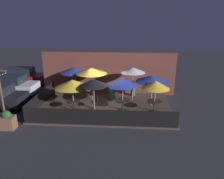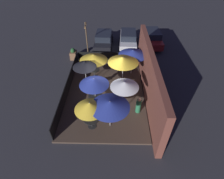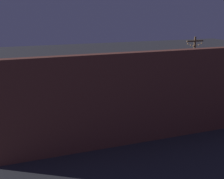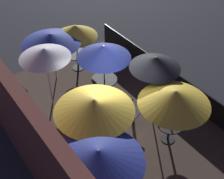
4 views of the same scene
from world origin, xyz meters
name	(u,v)px [view 1 (image 1 of 4)]	position (x,y,z in m)	size (l,w,h in m)	color
ground_plane	(105,108)	(0.00, 0.00, 0.00)	(60.00, 60.00, 0.00)	#2D2D33
patio_deck	(105,107)	(0.00, 0.00, 0.06)	(8.93, 5.75, 0.12)	#47382D
building_wall	(108,73)	(0.00, 3.10, 1.67)	(10.53, 0.36, 3.34)	brown
fence_front	(99,118)	(0.00, -2.83, 0.59)	(8.73, 0.05, 0.95)	black
fence_side_left	(41,98)	(-4.42, 0.00, 0.59)	(0.05, 5.55, 0.95)	black
patio_umbrella_0	(156,85)	(3.29, -0.66, 1.93)	(1.77, 1.77, 2.05)	#B2B2B7
patio_umbrella_1	(123,82)	(1.24, -0.62, 2.06)	(1.96, 1.96, 2.18)	#B2B2B7
patio_umbrella_2	(72,84)	(-1.92, -0.98, 1.99)	(2.21, 2.21, 2.12)	#B2B2B7
patio_umbrella_3	(75,70)	(-2.45, 2.11, 2.14)	(2.30, 2.30, 2.24)	#B2B2B7
patio_umbrella_4	(94,82)	(-0.49, -1.47, 2.23)	(1.72, 1.72, 2.32)	#B2B2B7
patio_umbrella_5	(91,71)	(-1.07, 1.31, 2.29)	(2.28, 2.28, 2.38)	#B2B2B7
patio_umbrella_6	(133,70)	(1.91, 1.30, 2.38)	(1.75, 1.75, 2.44)	#B2B2B7
patio_umbrella_7	(152,79)	(3.20, 0.45, 2.02)	(2.28, 2.28, 2.10)	#B2B2B7
dining_table_0	(154,103)	(3.29, -0.66, 0.69)	(0.95, 0.95, 0.72)	black
dining_table_1	(123,102)	(1.24, -0.62, 0.69)	(0.98, 0.98, 0.71)	black
dining_table_2	(73,103)	(-1.92, -0.98, 0.69)	(0.85, 0.85, 0.72)	black
patio_chair_0	(95,102)	(-0.59, -0.50, 0.63)	(0.51, 0.51, 0.93)	black
patio_chair_1	(54,95)	(-3.72, 0.52, 0.61)	(0.56, 0.56, 0.90)	black
patron_0	(133,89)	(1.98, 2.29, 0.67)	(0.44, 0.44, 1.22)	#236642
patron_1	(111,92)	(0.37, 1.29, 0.67)	(0.52, 0.52, 1.25)	#236642
planter_box	(7,121)	(-5.07, -3.37, 0.49)	(0.83, 0.58, 1.09)	brown
light_post	(1,90)	(-5.97, -2.07, 1.85)	(1.10, 0.12, 3.26)	brown
parked_car_1	(9,85)	(-7.83, 2.08, 0.85)	(4.49, 1.95, 1.62)	silver
parked_car_2	(20,76)	(-8.24, 4.68, 0.85)	(4.46, 1.91, 1.62)	maroon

